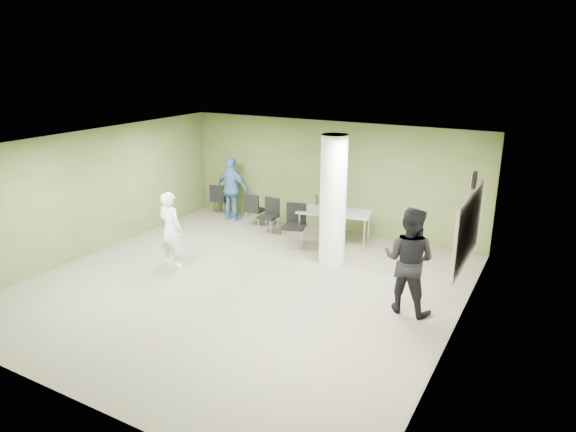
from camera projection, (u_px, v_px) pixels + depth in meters
The scene contains 17 objects.
floor at pixel (243, 286), 10.13m from camera, with size 8.00×8.00×0.00m, color #575745.
ceiling at pixel (239, 145), 9.28m from camera, with size 8.00×8.00×0.00m, color white.
wall_back at pixel (330, 176), 13.04m from camera, with size 8.00×0.02×2.80m, color #475628.
wall_left at pixel (94, 192), 11.56m from camera, with size 0.02×8.00×2.80m, color #475628.
wall_right_cream at pixel (458, 257), 7.85m from camera, with size 0.02×8.00×2.80m, color beige.
column at pixel (333, 200), 10.91m from camera, with size 0.56×0.56×2.80m, color silver.
whiteboard at pixel (469, 228), 8.86m from camera, with size 0.05×2.30×1.30m.
wall_clock at pixel (474, 180), 8.60m from camera, with size 0.06×0.32×0.32m.
folding_table at pixel (334, 213), 12.17m from camera, with size 1.84×1.07×1.07m.
wastebasket at pixel (271, 219), 13.74m from camera, with size 0.25×0.25×0.29m, color #4C4C4C.
chair_back_left at pixel (219, 197), 14.42m from camera, with size 0.54×0.54×0.90m.
chair_back_right at pixel (254, 208), 13.42m from camera, with size 0.47×0.47×0.91m.
chair_table_left at pixel (270, 213), 13.03m from camera, with size 0.44×0.44×0.89m.
chair_table_right at pixel (295, 221), 12.12m from camera, with size 0.62×0.62×1.01m.
woman_white at pixel (171, 229), 10.87m from camera, with size 0.60×0.39×1.64m, color white.
man_black at pixel (409, 260), 8.88m from camera, with size 0.93×0.73×1.92m, color black.
man_blue at pixel (232, 189), 13.91m from camera, with size 1.02×0.43×1.75m, color #436DA6.
Camera 1 is at (5.26, -7.65, 4.37)m, focal length 32.00 mm.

